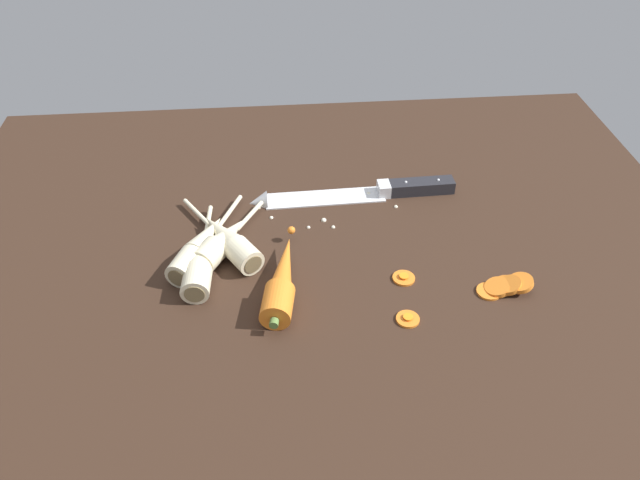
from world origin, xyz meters
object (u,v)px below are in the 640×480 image
whole_carrot (282,280)px  parsnip_mid_left (200,261)px  chefs_knife (350,194)px  parsnip_front (229,240)px  parsnip_back (200,247)px  carrot_slice_stack (504,286)px  parsnip_mid_right (222,241)px  carrot_slice_stray_near (404,277)px  carrot_slice_stray_mid (408,318)px

whole_carrot → parsnip_mid_left: whole_carrot is taller
chefs_knife → parsnip_front: bearing=-148.2°
parsnip_back → carrot_slice_stack: size_ratio=2.65×
parsnip_mid_right → parsnip_front: bearing=-1.2°
parsnip_mid_right → carrot_slice_stray_near: size_ratio=5.12×
parsnip_front → parsnip_mid_right: size_ratio=1.15×
parsnip_back → whole_carrot: bearing=-35.0°
parsnip_mid_left → carrot_slice_stray_near: bearing=-8.2°
whole_carrot → parsnip_mid_left: bearing=156.3°
chefs_knife → carrot_slice_stack: bearing=-52.5°
parsnip_mid_left → parsnip_mid_right: size_ratio=1.29×
parsnip_mid_right → carrot_slice_stack: parsnip_mid_right is taller
whole_carrot → parsnip_mid_left: (-11.59, 5.08, -0.12)cm
whole_carrot → carrot_slice_stray_near: whole_carrot is taller
parsnip_mid_left → parsnip_back: 3.19cm
parsnip_mid_left → carrot_slice_stray_near: 29.41cm
chefs_knife → parsnip_back: parsnip_back is taller
parsnip_back → carrot_slice_stray_mid: (28.28, -15.37, -1.62)cm
chefs_knife → carrot_slice_stray_mid: 29.23cm
parsnip_front → carrot_slice_stack: bearing=-17.5°
parsnip_mid_right → carrot_slice_stray_mid: (25.04, -16.60, -1.62)cm
chefs_knife → whole_carrot: size_ratio=1.69×
parsnip_mid_left → carrot_slice_stack: (42.61, -7.77, -1.14)cm
carrot_slice_stack → parsnip_back: bearing=165.7°
parsnip_mid_right → parsnip_back: size_ratio=0.79×
parsnip_front → parsnip_mid_right: (-0.94, 0.02, 0.00)cm
carrot_slice_stack → carrot_slice_stray_near: size_ratio=2.45×
parsnip_mid_left → parsnip_mid_right: 5.36cm
chefs_knife → whole_carrot: 25.06cm
carrot_slice_stray_near → carrot_slice_stray_mid: (-0.98, -7.99, -0.00)cm
parsnip_mid_left → parsnip_front: bearing=47.8°
parsnip_mid_left → carrot_slice_stray_mid: size_ratio=6.72×
carrot_slice_stray_near → carrot_slice_stray_mid: size_ratio=1.02×
parsnip_front → parsnip_mid_left: bearing=-132.2°
whole_carrot → chefs_knife: bearing=60.7°
whole_carrot → parsnip_back: bearing=145.0°
chefs_knife → carrot_slice_stray_near: size_ratio=10.73×
carrot_slice_stray_mid → parsnip_mid_right: bearing=146.5°
parsnip_front → carrot_slice_stray_mid: (24.11, -16.58, -1.62)cm
whole_carrot → parsnip_mid_right: size_ratio=1.24×
whole_carrot → carrot_slice_stack: (31.02, -2.68, -1.26)cm
carrot_slice_stack → carrot_slice_stray_mid: carrot_slice_stack is taller
chefs_knife → parsnip_back: size_ratio=1.65×
whole_carrot → parsnip_back: 14.40cm
parsnip_mid_left → carrot_slice_stack: bearing=-10.3°
chefs_knife → carrot_slice_stack: chefs_knife is taller
parsnip_front → carrot_slice_stray_near: bearing=-18.9°
chefs_knife → parsnip_mid_right: size_ratio=2.10×
chefs_knife → parsnip_mid_left: size_ratio=1.63×
parsnip_front → chefs_knife: bearing=31.8°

